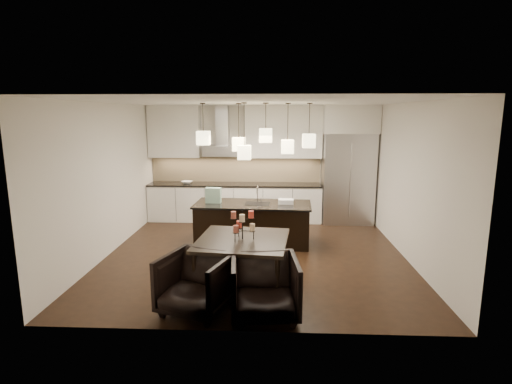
{
  "coord_description": "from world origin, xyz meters",
  "views": [
    {
      "loc": [
        0.34,
        -7.16,
        2.58
      ],
      "look_at": [
        0.0,
        0.2,
        1.15
      ],
      "focal_mm": 28.0,
      "sensor_mm": 36.0,
      "label": 1
    }
  ],
  "objects_px": {
    "dining_table": "(243,264)",
    "armchair_right": "(265,287)",
    "armchair_left": "(196,283)",
    "island_body": "(253,224)",
    "refrigerator": "(348,179)"
  },
  "relations": [
    {
      "from": "refrigerator",
      "to": "island_body",
      "type": "bearing_deg",
      "value": -141.65
    },
    {
      "from": "island_body",
      "to": "refrigerator",
      "type": "bearing_deg",
      "value": 41.45
    },
    {
      "from": "refrigerator",
      "to": "island_body",
      "type": "xyz_separation_m",
      "value": [
        -2.19,
        -1.73,
        -0.68
      ]
    },
    {
      "from": "refrigerator",
      "to": "armchair_right",
      "type": "xyz_separation_m",
      "value": [
        -1.87,
        -4.74,
        -0.68
      ]
    },
    {
      "from": "armchair_left",
      "to": "armchair_right",
      "type": "bearing_deg",
      "value": 13.48
    },
    {
      "from": "refrigerator",
      "to": "dining_table",
      "type": "distance_m",
      "value": 4.56
    },
    {
      "from": "refrigerator",
      "to": "armchair_right",
      "type": "distance_m",
      "value": 5.14
    },
    {
      "from": "island_body",
      "to": "armchair_right",
      "type": "bearing_deg",
      "value": -80.91
    },
    {
      "from": "refrigerator",
      "to": "armchair_right",
      "type": "height_order",
      "value": "refrigerator"
    },
    {
      "from": "dining_table",
      "to": "armchair_right",
      "type": "xyz_separation_m",
      "value": [
        0.35,
        -0.82,
        0.01
      ]
    },
    {
      "from": "armchair_left",
      "to": "dining_table",
      "type": "bearing_deg",
      "value": 71.8
    },
    {
      "from": "island_body",
      "to": "armchair_right",
      "type": "xyz_separation_m",
      "value": [
        0.32,
        -3.01,
        0.0
      ]
    },
    {
      "from": "island_body",
      "to": "armchair_left",
      "type": "height_order",
      "value": "same"
    },
    {
      "from": "dining_table",
      "to": "armchair_right",
      "type": "bearing_deg",
      "value": -61.29
    },
    {
      "from": "refrigerator",
      "to": "armchair_left",
      "type": "bearing_deg",
      "value": -120.85
    }
  ]
}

